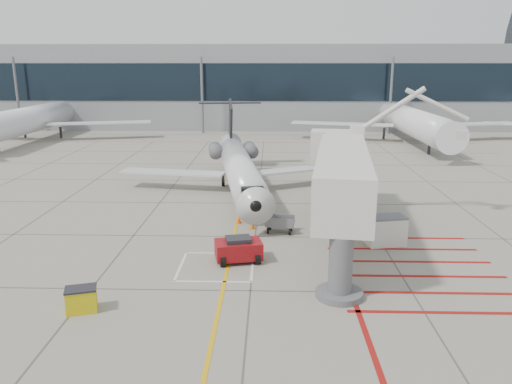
{
  "coord_description": "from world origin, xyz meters",
  "views": [
    {
      "loc": [
        0.93,
        -26.75,
        10.96
      ],
      "look_at": [
        0.0,
        6.0,
        2.5
      ],
      "focal_mm": 35.0,
      "sensor_mm": 36.0,
      "label": 1
    }
  ],
  "objects_px": {
    "regional_jet": "(242,157)",
    "spill_bin": "(81,299)",
    "pushback_tug": "(238,249)",
    "jet_bridge": "(342,185)"
  },
  "relations": [
    {
      "from": "regional_jet",
      "to": "spill_bin",
      "type": "height_order",
      "value": "regional_jet"
    },
    {
      "from": "jet_bridge",
      "to": "spill_bin",
      "type": "relative_size",
      "value": 14.88
    },
    {
      "from": "spill_bin",
      "to": "pushback_tug",
      "type": "bearing_deg",
      "value": 25.39
    },
    {
      "from": "regional_jet",
      "to": "spill_bin",
      "type": "distance_m",
      "value": 20.84
    },
    {
      "from": "jet_bridge",
      "to": "pushback_tug",
      "type": "xyz_separation_m",
      "value": [
        -6.05,
        -2.36,
        -3.21
      ]
    },
    {
      "from": "pushback_tug",
      "to": "jet_bridge",
      "type": "bearing_deg",
      "value": 9.3
    },
    {
      "from": "spill_bin",
      "to": "jet_bridge",
      "type": "bearing_deg",
      "value": 16.7
    },
    {
      "from": "jet_bridge",
      "to": "pushback_tug",
      "type": "distance_m",
      "value": 7.25
    },
    {
      "from": "jet_bridge",
      "to": "spill_bin",
      "type": "bearing_deg",
      "value": -138.82
    },
    {
      "from": "regional_jet",
      "to": "spill_bin",
      "type": "relative_size",
      "value": 20.51
    }
  ]
}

